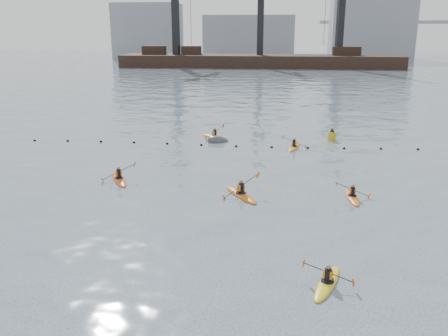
# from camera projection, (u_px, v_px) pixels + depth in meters

# --- Properties ---
(ground) EXTENTS (400.00, 400.00, 0.00)m
(ground) POSITION_uv_depth(u_px,v_px,m) (166.00, 278.00, 18.91)
(ground) COLOR #3D4E59
(ground) RESTS_ON ground
(float_line) EXTENTS (33.24, 0.73, 0.24)m
(float_line) POSITION_uv_depth(u_px,v_px,m) (219.00, 145.00, 40.45)
(float_line) COLOR black
(float_line) RESTS_ON ground
(barge_pier) EXTENTS (72.00, 19.30, 29.50)m
(barge_pier) POSITION_uv_depth(u_px,v_px,m) (259.00, 60.00, 123.34)
(barge_pier) COLOR black
(barge_pier) RESTS_ON ground
(skyline) EXTENTS (141.00, 28.00, 22.00)m
(skyline) POSITION_uv_depth(u_px,v_px,m) (271.00, 30.00, 159.45)
(skyline) COLOR gray
(skyline) RESTS_ON ground
(kayaker_0) EXTENTS (2.51, 3.40, 1.46)m
(kayaker_0) POSITION_uv_depth(u_px,v_px,m) (241.00, 194.00, 28.23)
(kayaker_0) COLOR #C56212
(kayaker_0) RESTS_ON ground
(kayaker_1) EXTENTS (1.97, 3.08, 0.98)m
(kayaker_1) POSITION_uv_depth(u_px,v_px,m) (327.00, 282.00, 18.41)
(kayaker_1) COLOR yellow
(kayaker_1) RESTS_ON ground
(kayaker_2) EXTENTS (2.23, 3.31, 1.29)m
(kayaker_2) POSITION_uv_depth(u_px,v_px,m) (119.00, 179.00, 31.08)
(kayaker_2) COLOR #D34F13
(kayaker_2) RESTS_ON ground
(kayaker_3) EXTENTS (2.08, 3.14, 1.14)m
(kayaker_3) POSITION_uv_depth(u_px,v_px,m) (294.00, 147.00, 39.55)
(kayaker_3) COLOR orange
(kayaker_3) RESTS_ON ground
(kayaker_4) EXTENTS (2.11, 3.07, 1.17)m
(kayaker_4) POSITION_uv_depth(u_px,v_px,m) (352.00, 197.00, 27.84)
(kayaker_4) COLOR orange
(kayaker_4) RESTS_ON ground
(kayaker_5) EXTENTS (2.94, 2.71, 1.26)m
(kayaker_5) POSITION_uv_depth(u_px,v_px,m) (215.00, 137.00, 43.29)
(kayaker_5) COLOR yellow
(kayaker_5) RESTS_ON ground
(mooring_buoy) EXTENTS (2.46, 1.89, 1.40)m
(mooring_buoy) POSITION_uv_depth(u_px,v_px,m) (218.00, 141.00, 41.91)
(mooring_buoy) COLOR #3F4244
(mooring_buoy) RESTS_ON ground
(nav_buoy) EXTENTS (0.72, 0.72, 1.31)m
(nav_buoy) POSITION_uv_depth(u_px,v_px,m) (332.00, 136.00, 42.17)
(nav_buoy) COLOR gold
(nav_buoy) RESTS_ON ground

